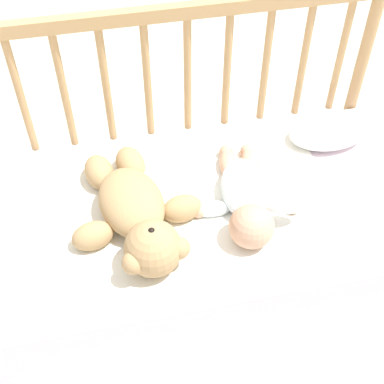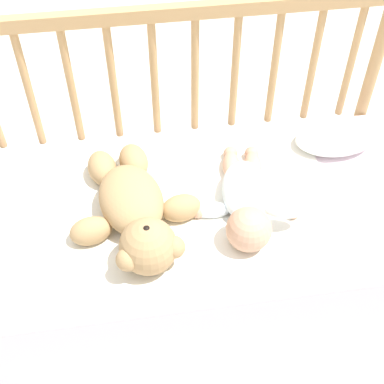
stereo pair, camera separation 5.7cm
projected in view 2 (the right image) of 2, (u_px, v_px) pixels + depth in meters
ground_plane at (192, 299)px, 1.71m from camera, size 12.00×12.00×0.00m
crib_mattress at (192, 259)px, 1.55m from camera, size 1.19×0.59×0.45m
crib_rail at (175, 89)px, 1.49m from camera, size 1.19×0.04×0.84m
blanket at (183, 207)px, 1.38m from camera, size 0.79×0.53×0.01m
teddy_bear at (135, 210)px, 1.31m from camera, size 0.34×0.45×0.14m
baby at (246, 200)px, 1.35m from camera, size 0.28×0.37×0.11m
small_pillow at (335, 138)px, 1.52m from camera, size 0.23×0.14×0.06m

